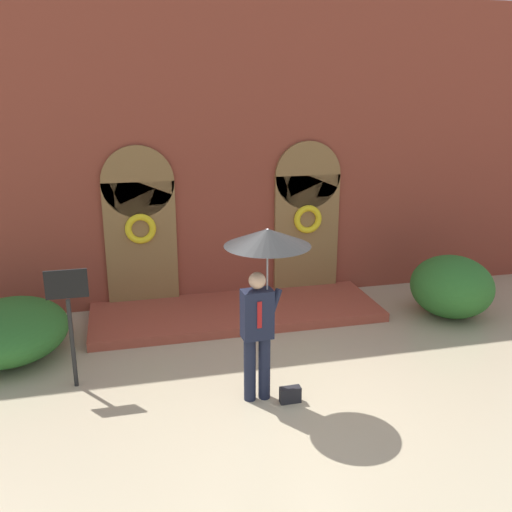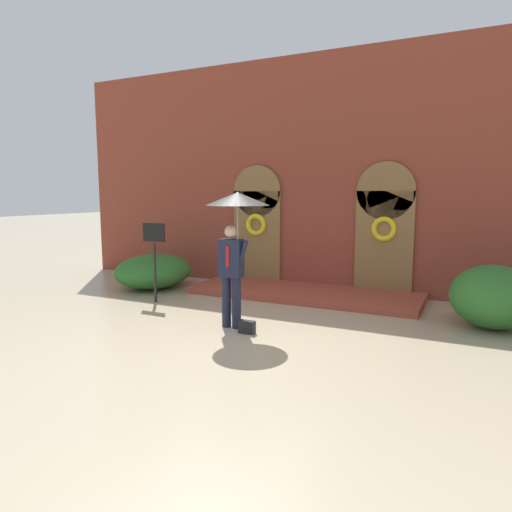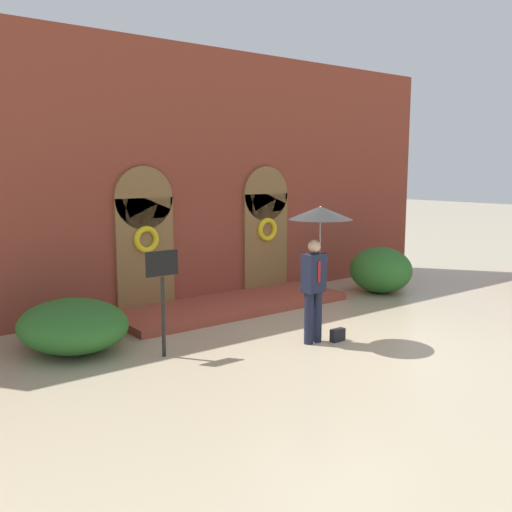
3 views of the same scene
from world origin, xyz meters
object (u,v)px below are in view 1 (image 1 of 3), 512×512
Objects in this scene: person_with_umbrella at (265,263)px; shrub_right at (452,286)px; sign_post at (69,309)px; shrub_left at (10,330)px; handbag at (290,395)px.

person_with_umbrella is 4.69m from shrub_right.
shrub_left is at bearing 129.77° from sign_post.
handbag is 0.16× the size of sign_post.
sign_post is at bearing 156.97° from handbag.
shrub_right is (3.72, 2.18, 0.45)m from handbag.
person_with_umbrella reaches higher than shrub_right.
person_with_umbrella is 2.77m from sign_post.
sign_post is 1.76m from shrub_left.
sign_post is 1.12× the size of shrub_right.
shrub_left is at bearing 178.67° from shrub_right.
person_with_umbrella is at bearing -153.76° from shrub_right.
handbag is at bearing -21.97° from sign_post.
person_with_umbrella is 1.54× the size of shrub_right.
shrub_right is at bearing 9.17° from sign_post.
shrub_right is at bearing 29.38° from handbag.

